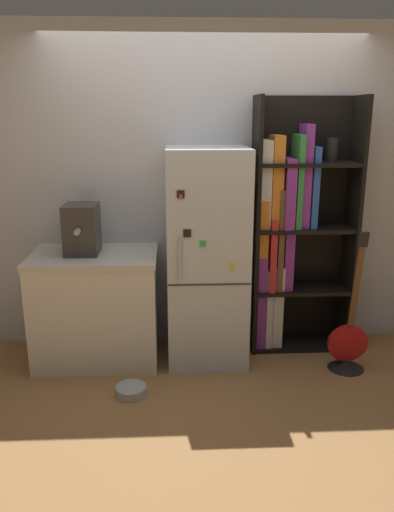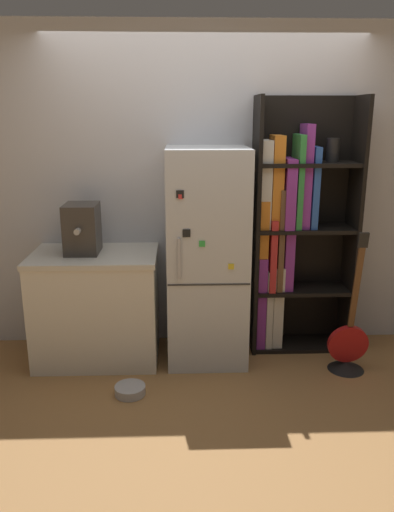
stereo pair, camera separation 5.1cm
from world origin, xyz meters
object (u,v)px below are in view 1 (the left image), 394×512
object	(u,v)px
bookshelf	(289,233)
guitar	(347,349)
refrigerator	(207,257)
espresso_machine	(82,229)
pet_bowl	(131,390)

from	to	relation	value
bookshelf	guitar	distance (m)	1.02
refrigerator	espresso_machine	bearing A→B (deg)	178.92
espresso_machine	guitar	world-z (taller)	espresso_machine
bookshelf	refrigerator	bearing A→B (deg)	-165.88
refrigerator	pet_bowl	distance (m)	1.15
refrigerator	pet_bowl	world-z (taller)	refrigerator
refrigerator	espresso_machine	world-z (taller)	refrigerator
refrigerator	pet_bowl	xyz separation A→B (m)	(-0.57, -0.59, -0.80)
espresso_machine	pet_bowl	bearing A→B (deg)	-57.85
bookshelf	guitar	bearing A→B (deg)	-50.08
bookshelf	espresso_machine	size ratio (longest dim) A/B	5.39
bookshelf	guitar	size ratio (longest dim) A/B	1.83
refrigerator	espresso_machine	xyz separation A→B (m)	(-0.95, 0.02, 0.23)
guitar	bookshelf	bearing A→B (deg)	129.92
espresso_machine	guitar	size ratio (longest dim) A/B	0.34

